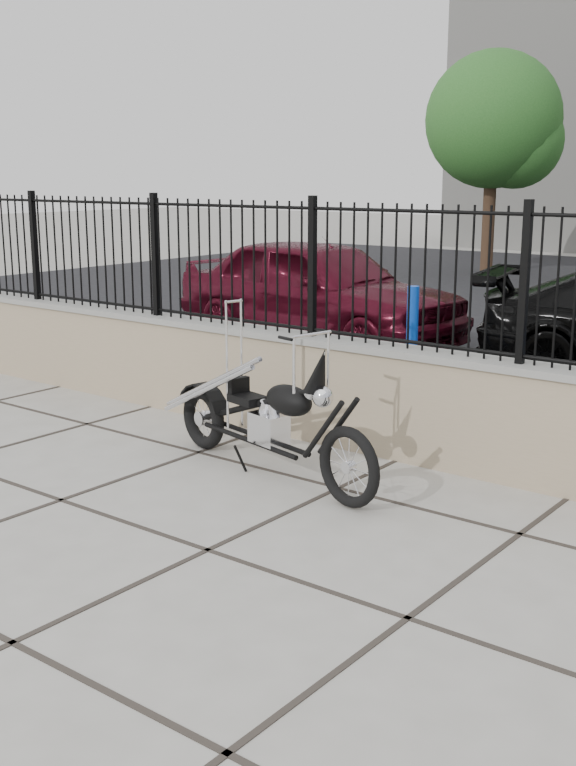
% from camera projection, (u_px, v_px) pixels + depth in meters
% --- Properties ---
extents(ground_plane, '(90.00, 90.00, 0.00)m').
position_uv_depth(ground_plane, '(208.00, 550.00, 5.83)').
color(ground_plane, '#99968E').
rests_on(ground_plane, ground).
extents(retaining_wall, '(14.00, 0.36, 0.96)m').
position_uv_depth(retaining_wall, '(406.00, 404.00, 7.65)').
color(retaining_wall, gray).
rests_on(retaining_wall, ground_plane).
extents(iron_fence, '(14.00, 0.08, 1.20)m').
position_uv_depth(iron_fence, '(410.00, 277.00, 7.40)').
color(iron_fence, black).
rests_on(iron_fence, retaining_wall).
extents(chopper_motorcycle, '(2.39, 0.93, 1.41)m').
position_uv_depth(chopper_motorcycle, '(265.00, 390.00, 7.17)').
color(chopper_motorcycle, black).
rests_on(chopper_motorcycle, ground_plane).
extents(car_red, '(4.65, 2.20, 1.54)m').
position_uv_depth(car_red, '(319.00, 290.00, 12.87)').
color(car_red, '#490A18').
rests_on(car_red, parking_lot).
extents(bollard_a, '(0.16, 0.16, 1.14)m').
position_uv_depth(bollard_a, '(412.00, 335.00, 10.44)').
color(bollard_a, blue).
rests_on(bollard_a, ground_plane).
extents(tree_left, '(3.21, 3.21, 5.42)m').
position_uv_depth(tree_left, '(494.00, 113.00, 21.18)').
color(tree_left, '#382619').
rests_on(tree_left, ground_plane).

